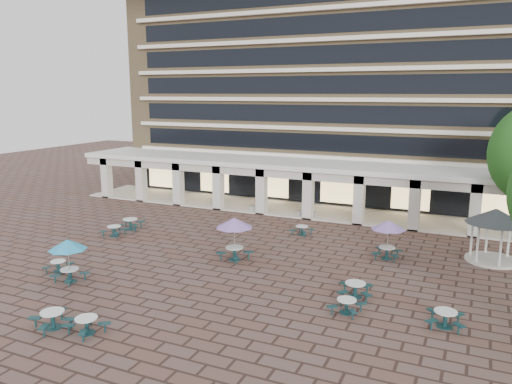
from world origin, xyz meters
TOP-DOWN VIEW (x-y plane):
  - ground at (0.00, 0.00)m, footprint 120.00×120.00m
  - apartment_building at (0.00, 25.47)m, footprint 40.00×15.50m
  - retail_arcade at (0.00, 14.80)m, footprint 42.00×6.60m
  - picnic_table_1 at (-0.22, -10.77)m, footprint 1.90×1.90m
  - picnic_table_2 at (-1.96, -11.00)m, footprint 2.18×2.18m
  - picnic_table_3 at (13.97, -3.65)m, footprint 1.78×1.78m
  - picnic_table_4 at (-5.41, -6.48)m, footprint 2.10×2.10m
  - picnic_table_5 at (-7.23, -5.54)m, footprint 1.67×1.67m
  - picnic_table_6 at (1.25, 0.59)m, footprint 2.35×2.35m
  - picnic_table_7 at (9.59, -4.08)m, footprint 1.73×1.73m
  - picnic_table_8 at (-9.18, 1.69)m, footprint 1.81×1.81m
  - picnic_table_9 at (3.25, 7.62)m, footprint 1.73×1.73m
  - picnic_table_10 at (9.52, -2.05)m, footprint 1.98×1.98m
  - picnic_table_11 at (9.92, 4.75)m, footprint 2.16×2.16m
  - picnic_table_12 at (-9.23, 3.61)m, footprint 2.20×2.20m
  - gazebo at (15.98, 7.00)m, footprint 3.58×3.58m
  - planter_left at (-2.70, 12.90)m, footprint 1.50×0.76m
  - planter_right at (1.82, 12.90)m, footprint 1.50×0.80m

SIDE VIEW (x-z plane):
  - ground at x=0.00m, z-range 0.00..0.00m
  - picnic_table_5 at x=-7.23m, z-range 0.06..0.71m
  - picnic_table_9 at x=3.25m, z-range 0.07..0.75m
  - picnic_table_7 at x=9.59m, z-range 0.07..0.77m
  - picnic_table_1 at x=-0.22m, z-range 0.07..0.81m
  - picnic_table_8 at x=-9.18m, z-range 0.07..0.82m
  - picnic_table_3 at x=13.97m, z-range 0.07..0.84m
  - picnic_table_2 at x=-1.96m, z-range 0.08..0.87m
  - picnic_table_10 at x=9.52m, z-range 0.08..0.87m
  - planter_left at x=-2.70m, z-range -0.13..1.11m
  - picnic_table_12 at x=-9.23m, z-range 0.08..0.91m
  - planter_right at x=1.82m, z-range -0.12..1.16m
  - picnic_table_4 at x=-5.41m, z-range 0.85..3.27m
  - picnic_table_11 at x=9.92m, z-range 0.87..3.36m
  - picnic_table_6 at x=1.25m, z-range 0.95..3.65m
  - gazebo at x=15.98m, z-range 0.84..4.17m
  - retail_arcade at x=0.00m, z-range 0.80..5.20m
  - apartment_building at x=0.00m, z-range 0.00..25.20m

